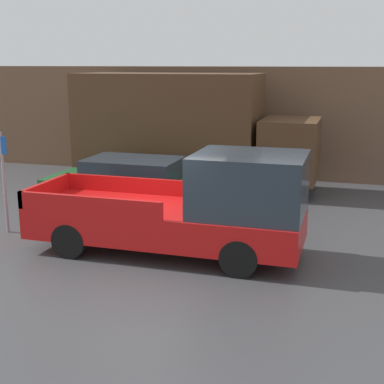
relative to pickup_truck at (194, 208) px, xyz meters
name	(u,v)px	position (x,y,z in m)	size (l,w,h in m)	color
ground_plane	(154,257)	(-0.75, -0.39, -1.01)	(60.00, 60.00, 0.00)	#3D3D3F
building_wall	(240,123)	(-0.75, 8.16, 0.90)	(28.00, 0.15, 3.82)	brown
pickup_truck	(194,208)	(0.00, 0.00, 0.00)	(5.74, 2.05, 2.21)	red
car	(130,183)	(-2.72, 3.04, -0.28)	(4.56, 1.93, 1.40)	#1E592D
delivery_truck	(185,128)	(-2.09, 6.07, 0.90)	(7.63, 2.43, 3.62)	#4C331E
parking_sign	(4,177)	(-4.70, 0.21, 0.34)	(0.30, 0.07, 2.39)	gray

